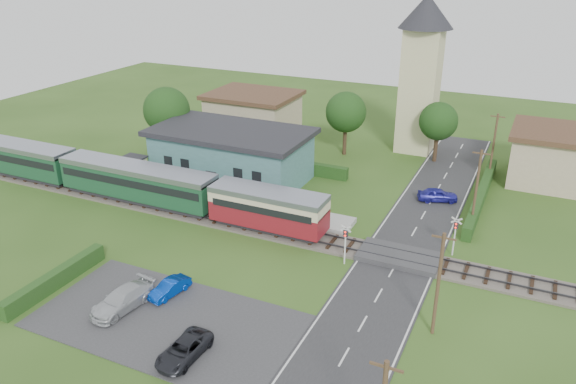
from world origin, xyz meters
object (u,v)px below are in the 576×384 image
at_px(car_park_blue, 170,288).
at_px(car_park_silver, 122,299).
at_px(church_tower, 422,63).
at_px(pedestrian_near, 269,201).
at_px(crossing_signal_near, 345,239).
at_px(equipment_hut, 133,169).
at_px(car_park_dark, 184,350).
at_px(house_east, 555,156).
at_px(pedestrian_far, 160,182).
at_px(station_building, 232,154).
at_px(train, 111,176).
at_px(house_west, 253,114).
at_px(car_on_road, 438,195).
at_px(crossing_signal_far, 455,231).

relative_size(car_park_blue, car_park_silver, 0.68).
distance_m(church_tower, pedestrian_near, 25.93).
height_order(crossing_signal_near, car_park_silver, crossing_signal_near).
xyz_separation_m(car_park_blue, car_park_silver, (-1.86, -2.63, 0.15)).
distance_m(equipment_hut, car_park_dark, 27.81).
distance_m(house_east, car_park_blue, 40.72).
bearing_deg(pedestrian_near, car_park_silver, 58.11).
relative_size(equipment_hut, house_east, 0.29).
bearing_deg(car_park_silver, house_east, 63.57).
height_order(church_tower, pedestrian_far, church_tower).
bearing_deg(crossing_signal_near, station_building, 145.19).
relative_size(train, house_west, 4.00).
relative_size(station_building, car_on_road, 4.33).
relative_size(train, car_on_road, 11.70).
distance_m(church_tower, car_park_blue, 39.54).
relative_size(station_building, crossing_signal_near, 4.88).
distance_m(equipment_hut, station_building, 9.92).
relative_size(station_building, car_park_blue, 4.97).
distance_m(station_building, car_park_dark, 28.08).
relative_size(house_east, car_park_silver, 1.87).
distance_m(car_park_blue, pedestrian_near, 14.37).
distance_m(car_park_blue, pedestrian_far, 18.13).
bearing_deg(house_east, house_west, 178.36).
bearing_deg(pedestrian_near, car_park_blue, 64.06).
relative_size(station_building, house_west, 1.48).
bearing_deg(car_park_silver, car_park_blue, 62.87).
relative_size(train, pedestrian_far, 28.59).
xyz_separation_m(church_tower, car_park_silver, (-9.91, -40.13, -9.46)).
relative_size(church_tower, car_park_dark, 4.44).
bearing_deg(car_park_silver, pedestrian_far, 127.47).
height_order(house_east, pedestrian_far, house_east).
height_order(car_park_blue, car_park_silver, car_park_silver).
bearing_deg(car_on_road, train, 91.98).
bearing_deg(house_west, train, -97.51).
bearing_deg(house_west, station_building, -70.35).
bearing_deg(pedestrian_far, car_park_silver, -169.75).
height_order(station_building, train, station_building).
height_order(crossing_signal_near, crossing_signal_far, same).
xyz_separation_m(equipment_hut, station_building, (8.00, 5.79, 0.95)).
bearing_deg(house_west, house_east, -1.64).
bearing_deg(car_park_dark, pedestrian_near, 104.03).
bearing_deg(pedestrian_near, crossing_signal_near, 125.59).
distance_m(train, car_on_road, 31.03).
distance_m(church_tower, car_on_road, 17.70).
bearing_deg(car_park_silver, equipment_hut, 135.23).
bearing_deg(car_park_dark, church_tower, 87.24).
distance_m(house_east, car_on_road, 13.87).
bearing_deg(pedestrian_far, crossing_signal_far, -109.64).
bearing_deg(car_on_road, house_east, -65.07).
relative_size(house_east, car_on_road, 2.38).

